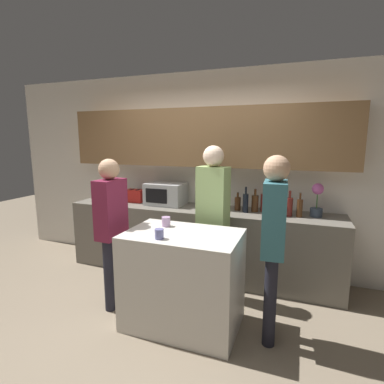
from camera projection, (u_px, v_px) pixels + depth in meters
The scene contains 20 objects.
ground_plane at pixel (150, 334), 2.81m from camera, with size 14.00×14.00×0.00m, color #7F705B.
back_wall at pixel (205, 159), 4.08m from camera, with size 6.40×0.40×2.70m.
back_counter at pixel (198, 241), 4.02m from camera, with size 3.60×0.62×0.91m.
kitchen_island at pixel (183, 279), 2.89m from camera, with size 1.08×0.71×0.93m.
microwave at pixel (166, 194), 4.15m from camera, with size 0.52×0.39×0.30m.
toaster at pixel (135, 196), 4.33m from camera, with size 0.26×0.16×0.18m.
potted_plant at pixel (317, 200), 3.48m from camera, with size 0.14×0.14×0.40m.
bottle_0 at pixel (238, 203), 3.82m from camera, with size 0.08×0.08×0.23m.
bottle_1 at pixel (246, 203), 3.70m from camera, with size 0.07×0.07×0.32m.
bottle_2 at pixel (255, 203), 3.74m from camera, with size 0.09×0.09×0.29m.
bottle_3 at pixel (264, 202), 3.73m from camera, with size 0.07×0.07×0.31m.
bottle_4 at pixel (273, 206), 3.70m from camera, with size 0.08×0.08×0.22m.
bottle_5 at pixel (280, 207), 3.50m from camera, with size 0.06×0.06×0.30m.
bottle_6 at pixel (289, 206), 3.51m from camera, with size 0.08×0.08×0.30m.
bottle_7 at pixel (300, 208), 3.47m from camera, with size 0.07×0.07×0.29m.
cup_0 at pixel (166, 222), 3.02m from camera, with size 0.09×0.09×0.10m.
cup_1 at pixel (159, 234), 2.64m from camera, with size 0.08×0.08×0.09m.
person_left at pixel (213, 209), 3.32m from camera, with size 0.37×0.25×1.74m.
person_center at pixel (111, 222), 3.13m from camera, with size 0.21×0.35×1.61m.
person_right at pixel (273, 234), 2.57m from camera, with size 0.22×0.35×1.68m.
Camera 1 is at (1.26, -2.24, 1.80)m, focal length 28.00 mm.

